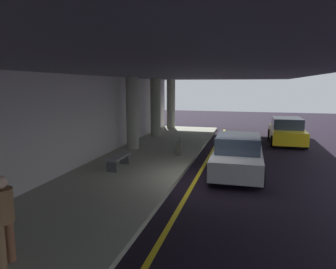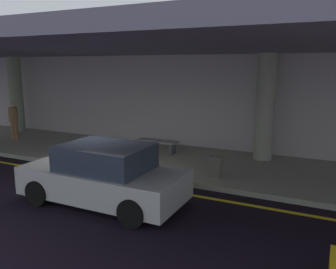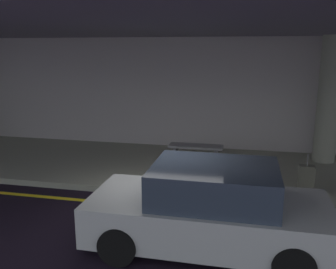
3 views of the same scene
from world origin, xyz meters
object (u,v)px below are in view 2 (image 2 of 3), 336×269
Objects in this scene: car_silver at (104,176)px; traveler_with_luggage at (13,118)px; support_column_far_left at (16,95)px; suitcase_upright_primary at (215,167)px; bench_metal at (158,144)px; support_column_left_mid at (265,107)px.

car_silver is 2.44× the size of traveler_with_luggage.
car_silver is at bearing -30.54° from support_column_far_left.
support_column_far_left is 4.06× the size of suitcase_upright_primary.
traveler_with_luggage reaches higher than car_silver.
traveler_with_luggage reaches higher than bench_metal.
car_silver is at bearing -79.08° from bench_metal.
support_column_left_mid is at bearing 52.13° from suitcase_upright_primary.
support_column_left_mid is at bearing 12.60° from bench_metal.
suitcase_upright_primary reaches higher than bench_metal.
suitcase_upright_primary is at bearing -32.53° from bench_metal.
support_column_far_left is 2.28× the size of bench_metal.
support_column_far_left reaches higher than car_silver.
support_column_far_left is 11.54m from suitcase_upright_primary.
suitcase_upright_primary is 3.39m from bench_metal.
support_column_left_mid is 4.06× the size of suitcase_upright_primary.
support_column_far_left is 2.38m from traveler_with_luggage.
suitcase_upright_primary is at bearing 52.23° from traveler_with_luggage.
support_column_far_left is 2.17× the size of traveler_with_luggage.
support_column_left_mid is 3.18m from suitcase_upright_primary.
car_silver is at bearing -145.50° from suitcase_upright_primary.
traveler_with_luggage is (1.56, -1.58, -0.86)m from support_column_far_left.
bench_metal is (-2.86, 1.82, 0.04)m from suitcase_upright_primary.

